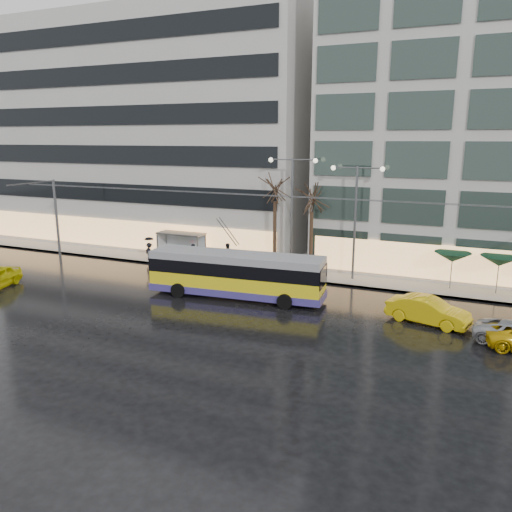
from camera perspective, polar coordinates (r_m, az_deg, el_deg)
The scene contains 17 objects.
ground at distance 31.72m, azimuth -5.94°, elevation -6.40°, with size 140.00×140.00×0.00m, color black.
sidewalk at distance 43.30m, azimuth 5.39°, elevation -0.87°, with size 80.00×10.00×0.15m, color gray.
kerb at distance 38.77m, azimuth 3.15°, elevation -2.54°, with size 80.00×0.10×0.15m, color slate.
building_left at distance 54.47m, azimuth -11.47°, elevation 13.61°, with size 34.00×14.00×22.00m, color #B0ADA8.
trolleybus at distance 33.99m, azimuth -2.29°, elevation -2.30°, with size 12.20×4.97×5.59m.
catenary at distance 37.16m, azimuth 1.19°, elevation 3.40°, with size 42.24×5.12×7.00m.
bus_shelter at distance 44.21m, azimuth -8.83°, elevation 1.83°, with size 4.20×1.60×2.51m.
street_lamp_near at distance 39.22m, azimuth 4.14°, elevation 6.46°, with size 3.96×0.36×9.03m.
street_lamp_far at distance 37.94m, azimuth 11.32°, elevation 5.58°, with size 3.96×0.36×8.53m.
tree_a at distance 39.80m, azimuth 2.20°, elevation 8.17°, with size 3.20×3.20×8.40m.
tree_b at distance 39.09m, azimuth 6.44°, elevation 6.99°, with size 3.20×3.20×7.70m.
parasol_a at distance 37.94m, azimuth 21.54°, elevation -0.12°, with size 2.50×2.50×2.65m.
parasol_b at distance 38.01m, azimuth 26.05°, elevation -0.53°, with size 2.50×2.50×2.65m.
taxi_b at distance 31.18m, azimuth 19.06°, elevation -5.91°, with size 1.66×4.76×1.57m, color #D9B60B.
pedestrian_a at distance 42.10m, azimuth -7.19°, elevation 0.75°, with size 1.11×1.12×2.19m.
pedestrian_b at distance 42.30m, azimuth -3.31°, elevation 0.23°, with size 1.15×1.11×1.87m.
pedestrian_c at distance 44.72m, azimuth -12.10°, elevation 0.91°, with size 1.14×1.03×2.11m.
Camera 1 is at (14.64, -26.03, 10.70)m, focal length 35.00 mm.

